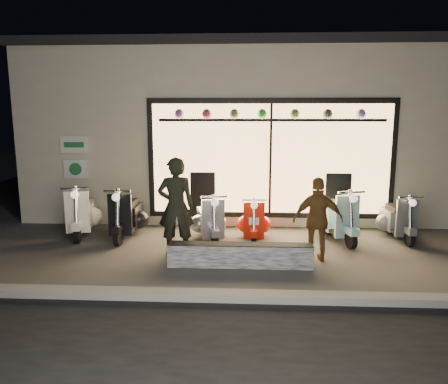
# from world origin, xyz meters

# --- Properties ---
(ground) EXTENTS (40.00, 40.00, 0.00)m
(ground) POSITION_xyz_m (0.00, 0.00, 0.00)
(ground) COLOR #383533
(ground) RESTS_ON ground
(kerb) EXTENTS (40.00, 0.25, 0.12)m
(kerb) POSITION_xyz_m (0.00, -2.00, 0.06)
(kerb) COLOR slate
(kerb) RESTS_ON ground
(shop_building) EXTENTS (10.20, 6.23, 4.20)m
(shop_building) POSITION_xyz_m (0.00, 4.98, 2.10)
(shop_building) COLOR beige
(shop_building) RESTS_ON ground
(graffiti_barrier) EXTENTS (2.43, 0.28, 0.40)m
(graffiti_barrier) POSITION_xyz_m (0.18, -0.65, 0.20)
(graffiti_barrier) COLOR black
(graffiti_barrier) RESTS_ON ground
(scooter_silver) EXTENTS (0.64, 1.37, 0.98)m
(scooter_silver) POSITION_xyz_m (-0.47, 0.97, 0.39)
(scooter_silver) COLOR black
(scooter_silver) RESTS_ON ground
(scooter_red) EXTENTS (0.41, 1.26, 0.91)m
(scooter_red) POSITION_xyz_m (0.44, 1.03, 0.37)
(scooter_red) COLOR black
(scooter_red) RESTS_ON ground
(scooter_black) EXTENTS (0.47, 1.45, 1.04)m
(scooter_black) POSITION_xyz_m (-2.22, 1.15, 0.42)
(scooter_black) COLOR black
(scooter_black) RESTS_ON ground
(scooter_cream) EXTENTS (0.70, 1.50, 1.07)m
(scooter_cream) POSITION_xyz_m (-3.26, 1.27, 0.43)
(scooter_cream) COLOR black
(scooter_cream) RESTS_ON ground
(scooter_blue) EXTENTS (0.70, 1.49, 1.06)m
(scooter_blue) POSITION_xyz_m (2.11, 1.21, 0.42)
(scooter_blue) COLOR black
(scooter_blue) RESTS_ON ground
(scooter_grey) EXTENTS (0.47, 1.31, 0.94)m
(scooter_grey) POSITION_xyz_m (3.40, 1.32, 0.38)
(scooter_grey) COLOR black
(scooter_grey) RESTS_ON ground
(man) EXTENTS (0.72, 0.53, 1.79)m
(man) POSITION_xyz_m (-0.99, -0.05, 0.90)
(man) COLOR black
(man) RESTS_ON ground
(woman) EXTENTS (0.88, 0.39, 1.48)m
(woman) POSITION_xyz_m (1.52, -0.28, 0.74)
(woman) COLOR brown
(woman) RESTS_ON ground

